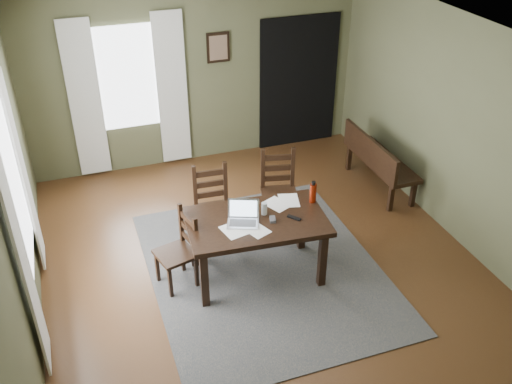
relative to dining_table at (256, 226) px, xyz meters
name	(u,v)px	position (x,y,z in m)	size (l,w,h in m)	color
ground	(264,270)	(0.12, 0.05, -0.69)	(5.00, 6.00, 0.01)	#492C16
room_shell	(266,131)	(0.12, 0.05, 1.12)	(5.02, 6.02, 2.71)	#535537
rug	(264,269)	(0.12, 0.05, -0.68)	(2.60, 3.20, 0.01)	#414141
dining_table	(256,226)	(0.00, 0.00, 0.00)	(1.60, 1.04, 0.76)	black
chair_end	(179,250)	(-0.85, 0.16, -0.23)	(0.49, 0.49, 0.91)	black
chair_back_left	(213,207)	(-0.28, 0.80, -0.18)	(0.47, 0.47, 1.01)	black
chair_back_right	(279,191)	(0.62, 0.88, -0.18)	(0.54, 0.54, 1.03)	black
bench	(377,158)	(2.27, 1.29, -0.20)	(0.46, 1.43, 0.81)	black
laptop	(243,216)	(-0.15, 0.02, 0.15)	(0.41, 0.37, 0.23)	#B7B7BC
computer_mouse	(273,219)	(0.16, -0.08, 0.11)	(0.06, 0.10, 0.04)	#3F3F42
tv_remote	(294,218)	(0.40, -0.12, 0.10)	(0.04, 0.16, 0.02)	black
drinking_glass	(264,209)	(0.12, 0.07, 0.17)	(0.07, 0.07, 0.14)	silver
water_bottle	(313,193)	(0.73, 0.12, 0.22)	(0.09, 0.09, 0.27)	#A1250C
paper_a	(233,230)	(-0.30, -0.12, 0.10)	(0.22, 0.28, 0.00)	white
paper_c	(277,204)	(0.32, 0.21, 0.10)	(0.22, 0.29, 0.00)	white
paper_d	(289,200)	(0.48, 0.24, 0.10)	(0.23, 0.29, 0.00)	white
paper_e	(257,230)	(-0.06, -0.20, 0.10)	(0.20, 0.27, 0.00)	white
window_left	(15,193)	(-2.35, 0.25, 0.77)	(0.01, 1.30, 1.70)	white
window_back	(127,78)	(-0.88, 3.02, 0.77)	(1.00, 0.01, 1.50)	white
curtain_left_near	(24,264)	(-2.32, -0.57, 0.52)	(0.03, 0.48, 2.30)	silver
curtain_left_far	(24,175)	(-2.32, 1.07, 0.52)	(0.03, 0.48, 2.30)	silver
curtain_back_left	(85,101)	(-1.50, 2.99, 0.52)	(0.44, 0.03, 2.30)	silver
curtain_back_right	(172,90)	(-0.26, 2.99, 0.52)	(0.44, 0.03, 2.30)	silver
framed_picture	(218,47)	(0.47, 3.02, 1.07)	(0.34, 0.03, 0.44)	black
doorway_back	(299,83)	(1.77, 3.02, 0.37)	(1.30, 0.03, 2.10)	black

